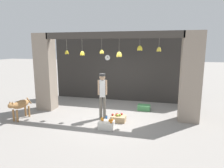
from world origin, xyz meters
The scene contains 12 objects.
ground_plane centered at (0.00, 0.00, 0.00)m, with size 60.00×60.00×0.00m, color gray.
shop_back_wall centered at (0.00, 2.50, 1.59)m, with size 7.03×0.12×3.18m, color #2D2B28.
shop_pillar_left centered at (-2.86, 0.30, 1.59)m, with size 0.70×0.60×3.18m, color gray.
shop_pillar_right centered at (2.86, 0.30, 1.59)m, with size 0.70×0.60×3.18m, color gray.
storefront_awning centered at (0.02, 0.12, 3.01)m, with size 5.13×0.26×0.92m.
dog centered at (-3.11, -1.09, 0.54)m, with size 0.39×1.07×0.78m.
shopkeeper centered at (-0.21, -0.24, 1.00)m, with size 0.34×0.29×1.69m.
fruit_crate_oranges centered at (0.19, -1.12, 0.14)m, with size 0.48×0.40×0.33m.
fruit_crate_apples centered at (0.43, -0.41, 0.11)m, with size 0.51×0.38×0.28m.
produce_box_green centered at (1.20, 1.11, 0.11)m, with size 0.52×0.37×0.22m, color #42844C.
water_bottle centered at (0.04, -0.60, 0.12)m, with size 0.07×0.07×0.25m.
wall_clock centered at (-0.75, 2.42, 2.11)m, with size 0.28×0.03×0.28m.
Camera 1 is at (1.88, -7.06, 2.66)m, focal length 32.00 mm.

